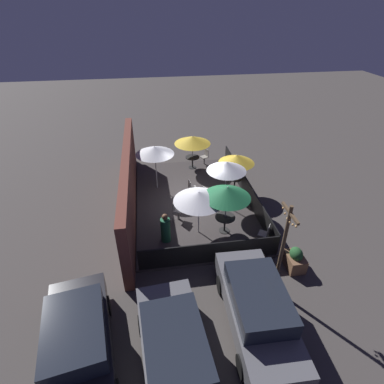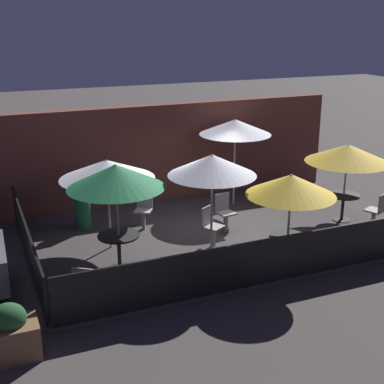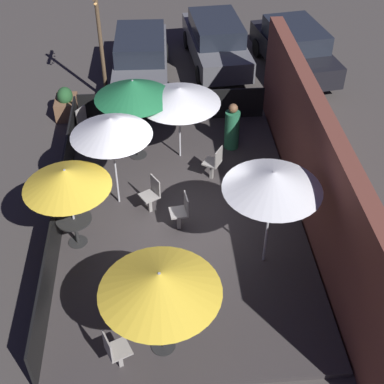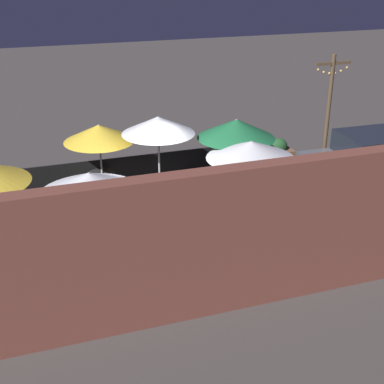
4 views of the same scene
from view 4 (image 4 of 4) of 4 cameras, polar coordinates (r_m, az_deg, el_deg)
The scene contains 20 objects.
ground_plane at distance 12.77m, azimuth -4.49°, elevation -4.94°, with size 60.00×60.00×0.00m, color #423D3A.
patio_deck at distance 12.74m, azimuth -4.50°, elevation -4.70°, with size 8.72×5.64×0.12m.
building_wall at distance 9.52m, azimuth -0.11°, elevation -5.93°, with size 10.32×0.36×2.85m.
fence_front at distance 14.97m, azimuth -7.25°, elevation 1.99°, with size 8.52×0.05×0.95m.
fence_side_left at distance 14.05m, azimuth 12.71°, elevation 0.04°, with size 0.05×5.44×0.95m.
patio_umbrella_1 at distance 14.01m, azimuth -9.90°, elevation 6.20°, with size 1.84×1.84×2.06m.
patio_umbrella_2 at distance 13.58m, azimuth 4.74°, elevation 6.74°, with size 1.99×1.99×2.28m.
patio_umbrella_3 at distance 12.60m, azimuth 6.32°, elevation 4.49°, with size 2.12×2.12×2.08m.
patio_umbrella_4 at distance 9.99m, azimuth -10.86°, elevation 0.92°, with size 1.97×1.97×2.42m.
patio_umbrella_5 at distance 13.35m, azimuth -3.63°, elevation 7.12°, with size 1.84×1.84×2.40m.
dining_table_1 at distance 14.45m, azimuth -9.55°, elevation 1.41°, with size 0.78×0.78×0.73m.
dining_table_2 at distance 14.07m, azimuth 4.55°, elevation 1.22°, with size 0.87×0.87×0.77m.
patio_chair_0 at distance 12.06m, azimuth 2.98°, elevation -3.28°, with size 0.55×0.55×0.95m.
patio_chair_1 at distance 15.72m, azimuth 5.85°, elevation 3.26°, with size 0.56×0.56×0.92m.
patio_chair_3 at distance 12.40m, azimuth -6.28°, elevation -2.59°, with size 0.45×0.45×0.95m.
patio_chair_4 at distance 13.12m, azimuth -4.08°, elevation -0.99°, with size 0.55×0.55×0.93m.
patron_0 at distance 12.06m, azimuth 10.29°, elevation -3.23°, with size 0.55×0.55×1.36m.
planter_box at distance 16.96m, azimuth 9.13°, elevation 3.93°, with size 0.89×0.62×0.95m.
light_post at distance 15.97m, azimuth 14.32°, elevation 8.38°, with size 1.10×0.12×3.65m.
parked_car_0 at distance 16.13m, azimuth 19.61°, elevation 3.36°, with size 4.57×1.89×1.62m.
Camera 4 is at (2.62, 10.85, 6.21)m, focal length 50.00 mm.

